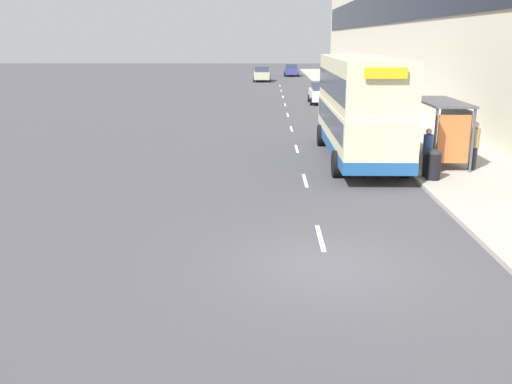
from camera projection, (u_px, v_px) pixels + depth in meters
ground_plane at (328, 266)px, 13.06m from camera, size 220.00×220.00×0.00m
pavement at (357, 97)px, 50.08m from camera, size 5.00×93.00×0.14m
lane_mark_0 at (320, 238)px, 14.90m from camera, size 0.12×2.00×0.01m
lane_mark_1 at (305, 180)px, 20.91m from camera, size 0.12×2.00×0.01m
lane_mark_2 at (297, 149)px, 26.91m from camera, size 0.12×2.00×0.01m
lane_mark_3 at (291, 129)px, 32.91m from camera, size 0.12×2.00×0.01m
lane_mark_4 at (288, 115)px, 38.91m from camera, size 0.12×2.00×0.01m
lane_mark_5 at (285, 105)px, 44.92m from camera, size 0.12×2.00×0.01m
lane_mark_6 at (283, 97)px, 50.92m from camera, size 0.12×2.00×0.01m
lane_mark_7 at (281, 91)px, 56.92m from camera, size 0.12×2.00×0.01m
lane_mark_8 at (280, 86)px, 62.93m from camera, size 0.12×2.00×0.01m
bus_shelter at (446, 120)px, 22.80m from camera, size 1.60×4.20×2.48m
double_decker_bus_near at (360, 107)px, 23.87m from camera, size 2.85×10.06×4.30m
car_0 at (262, 74)px, 69.29m from camera, size 2.06×4.40×1.80m
car_1 at (322, 93)px, 45.51m from camera, size 2.05×4.16×1.73m
car_2 at (291, 70)px, 78.94m from camera, size 1.93×4.39×1.67m
pedestrian_at_shelter at (474, 145)px, 21.80m from camera, size 0.37×0.37×1.85m
pedestrian_1 at (413, 129)px, 25.92m from camera, size 0.35×0.35×1.77m
pedestrian_2 at (428, 152)px, 20.73m from camera, size 0.35×0.35×1.77m
litter_bin at (433, 165)px, 20.36m from camera, size 0.55×0.55×1.05m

